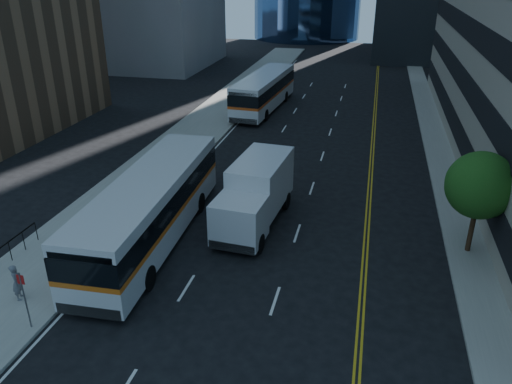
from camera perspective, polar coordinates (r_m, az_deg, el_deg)
ground at (r=20.25m, az=-0.40°, el=-15.43°), size 160.00×160.00×0.00m
sidewalk_west at (r=44.43m, az=-6.01°, el=7.53°), size 5.00×90.00×0.15m
sidewalk_east at (r=42.43m, az=19.88°, el=5.35°), size 2.00×90.00×0.15m
street_tree at (r=25.45m, az=24.27°, el=0.68°), size 3.20×3.20×5.10m
bus_front at (r=25.60m, az=-11.89°, el=-1.68°), size 3.50×13.72×3.51m
bus_rear at (r=49.41m, az=0.92°, el=11.50°), size 3.73×13.10×3.33m
box_truck at (r=26.75m, az=-0.07°, el=-0.17°), size 3.06×7.38×3.44m
pedestrian at (r=23.35m, az=-25.65°, el=-9.26°), size 0.59×0.70×1.62m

